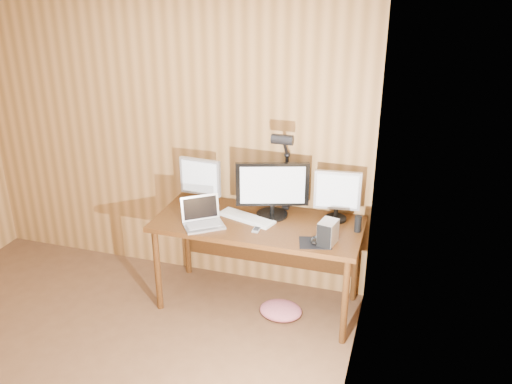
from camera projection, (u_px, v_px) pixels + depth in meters
The scene contains 13 objects.
desk at pixel (261, 232), 4.28m from camera, with size 1.60×0.70×0.75m.
monitor_center at pixel (272, 189), 4.18m from camera, with size 0.55×0.25×0.44m.
monitor_left at pixel (200, 181), 4.38m from camera, with size 0.35×0.17×0.40m.
monitor_right at pixel (337, 194), 4.12m from camera, with size 0.35×0.17×0.40m.
laptop at pixel (202, 218), 4.11m from camera, with size 0.37×0.36×0.21m.
keyboard at pixel (247, 218), 4.21m from camera, with size 0.48×0.28×0.02m.
mousepad at pixel (315, 243), 3.85m from camera, with size 0.23×0.19×0.00m, color black.
mouse at pixel (315, 240), 3.84m from camera, with size 0.07×0.12×0.04m, color black.
hard_drive at pixel (328, 233), 3.81m from camera, with size 0.14×0.18×0.17m.
phone at pixel (257, 229), 4.04m from camera, with size 0.05×0.10×0.01m.
speaker at pixel (358, 224), 4.00m from camera, with size 0.05×0.05×0.12m, color black.
desk_lamp at pixel (284, 160), 4.15m from camera, with size 0.16×0.23×0.71m.
fabric_pile at pixel (281, 310), 4.28m from camera, with size 0.34×0.28×0.11m, color #BC5B68, non-canonical shape.
Camera 1 is at (2.01, -1.95, 2.60)m, focal length 38.00 mm.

